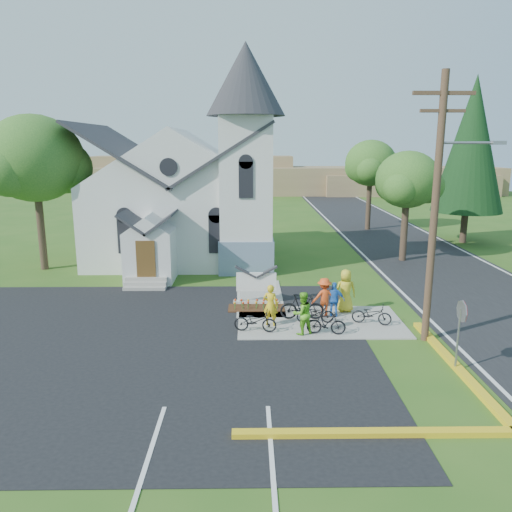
{
  "coord_description": "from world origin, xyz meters",
  "views": [
    {
      "loc": [
        -1.53,
        -19.65,
        7.48
      ],
      "look_at": [
        -1.19,
        5.0,
        1.9
      ],
      "focal_mm": 35.0,
      "sensor_mm": 36.0,
      "label": 1
    }
  ],
  "objects_px": {
    "bike_4": "(372,314)",
    "utility_pole": "(437,201)",
    "bike_2": "(315,313)",
    "cyclist_4": "(345,291)",
    "bike_0": "(255,321)",
    "cyclist_1": "(302,313)",
    "bike_1": "(302,307)",
    "stop_sign": "(461,321)",
    "church_sign": "(256,282)",
    "bike_3": "(326,323)",
    "cyclist_3": "(324,297)",
    "cyclist_2": "(334,300)",
    "cyclist_0": "(271,305)"
  },
  "relations": [
    {
      "from": "stop_sign",
      "to": "cyclist_2",
      "type": "relative_size",
      "value": 1.6
    },
    {
      "from": "cyclist_1",
      "to": "cyclist_4",
      "type": "height_order",
      "value": "cyclist_4"
    },
    {
      "from": "cyclist_0",
      "to": "bike_2",
      "type": "relative_size",
      "value": 1.11
    },
    {
      "from": "cyclist_1",
      "to": "bike_2",
      "type": "height_order",
      "value": "cyclist_1"
    },
    {
      "from": "cyclist_1",
      "to": "church_sign",
      "type": "bearing_deg",
      "value": -91.29
    },
    {
      "from": "bike_0",
      "to": "cyclist_2",
      "type": "xyz_separation_m",
      "value": [
        3.48,
        1.76,
        0.32
      ]
    },
    {
      "from": "cyclist_1",
      "to": "bike_4",
      "type": "bearing_deg",
      "value": 175.06
    },
    {
      "from": "cyclist_1",
      "to": "bike_1",
      "type": "xyz_separation_m",
      "value": [
        0.17,
        1.71,
        -0.3
      ]
    },
    {
      "from": "utility_pole",
      "to": "bike_4",
      "type": "bearing_deg",
      "value": 137.03
    },
    {
      "from": "stop_sign",
      "to": "bike_3",
      "type": "xyz_separation_m",
      "value": [
        -3.92,
        3.21,
        -1.27
      ]
    },
    {
      "from": "church_sign",
      "to": "utility_pole",
      "type": "distance_m",
      "value": 9.18
    },
    {
      "from": "bike_4",
      "to": "bike_0",
      "type": "bearing_deg",
      "value": 117.12
    },
    {
      "from": "cyclist_1",
      "to": "bike_3",
      "type": "relative_size",
      "value": 1.12
    },
    {
      "from": "bike_0",
      "to": "cyclist_2",
      "type": "bearing_deg",
      "value": -54.09
    },
    {
      "from": "cyclist_0",
      "to": "bike_4",
      "type": "xyz_separation_m",
      "value": [
        4.26,
        0.05,
        -0.45
      ]
    },
    {
      "from": "utility_pole",
      "to": "cyclist_1",
      "type": "relative_size",
      "value": 5.76
    },
    {
      "from": "church_sign",
      "to": "cyclist_3",
      "type": "distance_m",
      "value": 3.58
    },
    {
      "from": "utility_pole",
      "to": "cyclist_2",
      "type": "relative_size",
      "value": 6.47
    },
    {
      "from": "cyclist_0",
      "to": "bike_1",
      "type": "distance_m",
      "value": 1.58
    },
    {
      "from": "bike_1",
      "to": "cyclist_4",
      "type": "relative_size",
      "value": 0.97
    },
    {
      "from": "cyclist_4",
      "to": "utility_pole",
      "type": "bearing_deg",
      "value": 125.74
    },
    {
      "from": "bike_2",
      "to": "cyclist_3",
      "type": "distance_m",
      "value": 1.06
    },
    {
      "from": "cyclist_1",
      "to": "bike_1",
      "type": "distance_m",
      "value": 1.74
    },
    {
      "from": "bike_1",
      "to": "bike_3",
      "type": "relative_size",
      "value": 1.22
    },
    {
      "from": "cyclist_1",
      "to": "cyclist_3",
      "type": "xyz_separation_m",
      "value": [
        1.18,
        2.1,
        -0.01
      ]
    },
    {
      "from": "stop_sign",
      "to": "cyclist_1",
      "type": "relative_size",
      "value": 1.43
    },
    {
      "from": "cyclist_2",
      "to": "bike_4",
      "type": "bearing_deg",
      "value": 159.48
    },
    {
      "from": "stop_sign",
      "to": "bike_1",
      "type": "distance_m",
      "value": 6.94
    },
    {
      "from": "cyclist_0",
      "to": "cyclist_2",
      "type": "height_order",
      "value": "cyclist_0"
    },
    {
      "from": "cyclist_3",
      "to": "bike_0",
      "type": "bearing_deg",
      "value": 20.59
    },
    {
      "from": "bike_0",
      "to": "cyclist_2",
      "type": "distance_m",
      "value": 3.91
    },
    {
      "from": "cyclist_4",
      "to": "bike_1",
      "type": "bearing_deg",
      "value": 23.66
    },
    {
      "from": "cyclist_2",
      "to": "bike_2",
      "type": "relative_size",
      "value": 0.98
    },
    {
      "from": "bike_2",
      "to": "cyclist_4",
      "type": "bearing_deg",
      "value": -45.35
    },
    {
      "from": "cyclist_4",
      "to": "bike_4",
      "type": "height_order",
      "value": "cyclist_4"
    },
    {
      "from": "bike_4",
      "to": "church_sign",
      "type": "bearing_deg",
      "value": 75.44
    },
    {
      "from": "utility_pole",
      "to": "bike_3",
      "type": "relative_size",
      "value": 6.44
    },
    {
      "from": "bike_2",
      "to": "bike_4",
      "type": "height_order",
      "value": "bike_4"
    },
    {
      "from": "cyclist_3",
      "to": "bike_2",
      "type": "bearing_deg",
      "value": 49.43
    },
    {
      "from": "bike_4",
      "to": "utility_pole",
      "type": "bearing_deg",
      "value": -115.02
    },
    {
      "from": "utility_pole",
      "to": "bike_0",
      "type": "xyz_separation_m",
      "value": [
        -6.66,
        0.85,
        -4.9
      ]
    },
    {
      "from": "cyclist_0",
      "to": "cyclist_1",
      "type": "height_order",
      "value": "cyclist_0"
    },
    {
      "from": "bike_1",
      "to": "cyclist_4",
      "type": "bearing_deg",
      "value": -61.96
    },
    {
      "from": "utility_pole",
      "to": "cyclist_0",
      "type": "bearing_deg",
      "value": 165.25
    },
    {
      "from": "utility_pole",
      "to": "bike_2",
      "type": "height_order",
      "value": "utility_pole"
    },
    {
      "from": "cyclist_0",
      "to": "bike_3",
      "type": "xyz_separation_m",
      "value": [
        2.17,
        -1.07,
        -0.41
      ]
    },
    {
      "from": "cyclist_1",
      "to": "cyclist_2",
      "type": "relative_size",
      "value": 1.12
    },
    {
      "from": "cyclist_0",
      "to": "cyclist_2",
      "type": "bearing_deg",
      "value": -140.42
    },
    {
      "from": "stop_sign",
      "to": "cyclist_4",
      "type": "xyz_separation_m",
      "value": [
        -2.64,
        5.98,
        -0.76
      ]
    },
    {
      "from": "church_sign",
      "to": "cyclist_4",
      "type": "bearing_deg",
      "value": -19.63
    }
  ]
}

